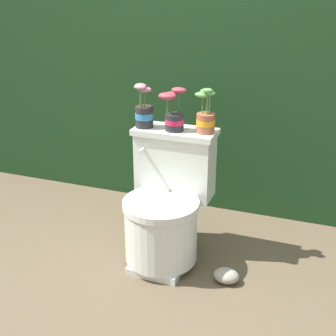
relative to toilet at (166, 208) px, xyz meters
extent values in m
plane|color=brown|center=(-0.09, -0.07, -0.31)|extent=(12.00, 12.00, 0.00)
cube|color=#193819|center=(-0.09, 1.04, 0.58)|extent=(3.65, 0.72, 1.77)
cube|color=silver|center=(0.00, -0.08, -0.29)|extent=(0.27, 0.33, 0.04)
cylinder|color=silver|center=(0.00, -0.08, -0.11)|extent=(0.38, 0.38, 0.30)
cylinder|color=silver|center=(0.00, -0.08, 0.05)|extent=(0.40, 0.40, 0.04)
cube|color=silver|center=(0.00, 0.15, 0.19)|extent=(0.42, 0.18, 0.35)
cube|color=silver|center=(0.00, 0.15, 0.38)|extent=(0.44, 0.20, 0.03)
cylinder|color=silver|center=(-0.15, 0.03, 0.29)|extent=(0.02, 0.05, 0.02)
cylinder|color=#262628|center=(-0.17, 0.13, 0.45)|extent=(0.09, 0.09, 0.11)
cylinder|color=#2D84BC|center=(-0.17, 0.13, 0.45)|extent=(0.10, 0.10, 0.03)
cylinder|color=#332319|center=(-0.17, 0.13, 0.50)|extent=(0.09, 0.09, 0.01)
cylinder|color=#4C753D|center=(-0.18, 0.11, 0.56)|extent=(0.01, 0.01, 0.11)
ellipsoid|color=#B26B75|center=(-0.18, 0.11, 0.62)|extent=(0.06, 0.04, 0.02)
cylinder|color=#4C753D|center=(-0.16, 0.12, 0.55)|extent=(0.01, 0.01, 0.08)
ellipsoid|color=#B26B75|center=(-0.16, 0.12, 0.60)|extent=(0.08, 0.05, 0.03)
cylinder|color=#4C753D|center=(-0.17, 0.09, 0.56)|extent=(0.01, 0.01, 0.10)
ellipsoid|color=#B26B75|center=(-0.17, 0.09, 0.61)|extent=(0.07, 0.05, 0.02)
cylinder|color=#262628|center=(0.00, 0.12, 0.44)|extent=(0.10, 0.10, 0.09)
cylinder|color=#D1234C|center=(0.00, 0.12, 0.44)|extent=(0.10, 0.10, 0.03)
cylinder|color=#332319|center=(0.00, 0.12, 0.48)|extent=(0.09, 0.09, 0.01)
cylinder|color=#4C753D|center=(-0.03, 0.13, 0.53)|extent=(0.01, 0.01, 0.09)
ellipsoid|color=#93333D|center=(-0.03, 0.13, 0.58)|extent=(0.06, 0.04, 0.02)
cylinder|color=#4C753D|center=(-0.03, 0.11, 0.52)|extent=(0.01, 0.01, 0.08)
ellipsoid|color=#93333D|center=(-0.03, 0.11, 0.57)|extent=(0.10, 0.07, 0.04)
cylinder|color=#4C753D|center=(0.01, 0.16, 0.54)|extent=(0.01, 0.01, 0.11)
ellipsoid|color=#93333D|center=(0.01, 0.16, 0.60)|extent=(0.08, 0.06, 0.03)
cylinder|color=#4C753D|center=(-0.02, 0.14, 0.53)|extent=(0.01, 0.01, 0.09)
ellipsoid|color=#93333D|center=(-0.02, 0.14, 0.58)|extent=(0.06, 0.04, 0.03)
cylinder|color=#9E5638|center=(0.16, 0.15, 0.44)|extent=(0.09, 0.09, 0.10)
cylinder|color=orange|center=(0.16, 0.15, 0.45)|extent=(0.10, 0.10, 0.03)
cylinder|color=#332319|center=(0.16, 0.15, 0.49)|extent=(0.09, 0.09, 0.01)
cylinder|color=#4C753D|center=(0.18, 0.14, 0.54)|extent=(0.01, 0.01, 0.10)
ellipsoid|color=#569342|center=(0.18, 0.14, 0.60)|extent=(0.06, 0.04, 0.02)
cylinder|color=#4C753D|center=(0.17, 0.13, 0.55)|extent=(0.01, 0.01, 0.11)
ellipsoid|color=#569342|center=(0.17, 0.13, 0.61)|extent=(0.05, 0.04, 0.02)
cylinder|color=#4C753D|center=(0.16, 0.17, 0.54)|extent=(0.01, 0.01, 0.10)
ellipsoid|color=#569342|center=(0.16, 0.17, 0.60)|extent=(0.07, 0.05, 0.03)
cylinder|color=#4C753D|center=(0.14, 0.15, 0.54)|extent=(0.01, 0.01, 0.09)
ellipsoid|color=#569342|center=(0.14, 0.15, 0.59)|extent=(0.08, 0.06, 0.03)
ellipsoid|color=#9E9384|center=(0.37, -0.11, -0.27)|extent=(0.13, 0.10, 0.07)
camera|label=1|loc=(0.78, -2.07, 1.14)|focal=50.00mm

